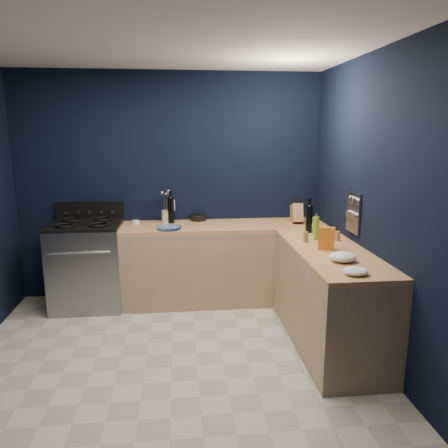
{
  "coord_description": "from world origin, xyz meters",
  "views": [
    {
      "loc": [
        0.1,
        -3.3,
        1.94
      ],
      "look_at": [
        0.55,
        1.0,
        1.0
      ],
      "focal_mm": 34.6,
      "sensor_mm": 36.0,
      "label": 1
    }
  ],
  "objects": [
    {
      "name": "gas_range",
      "position": [
        -0.93,
        1.42,
        0.46
      ],
      "size": [
        0.76,
        0.66,
        0.92
      ],
      "primitive_type": "cube",
      "color": "gray",
      "rests_on": "floor"
    },
    {
      "name": "floor",
      "position": [
        0.0,
        0.0,
        -0.01
      ],
      "size": [
        3.5,
        3.5,
        0.02
      ],
      "primitive_type": "cube",
      "color": "#B8B4A2",
      "rests_on": "ground"
    },
    {
      "name": "utensil_crock",
      "position": [
        -0.05,
        1.63,
        0.97
      ],
      "size": [
        0.15,
        0.15,
        0.14
      ],
      "primitive_type": "cylinder",
      "rotation": [
        0.0,
        0.0,
        0.36
      ],
      "color": "beige",
      "rests_on": "top_back"
    },
    {
      "name": "crouton_bag",
      "position": [
        1.4,
        0.3,
        1.0
      ],
      "size": [
        0.15,
        0.11,
        0.2
      ],
      "primitive_type": "cube",
      "rotation": [
        0.0,
        0.0,
        -0.41
      ],
      "color": "red",
      "rests_on": "top_right"
    },
    {
      "name": "wall_outlet",
      "position": [
        0.0,
        1.74,
        1.08
      ],
      "size": [
        0.09,
        0.02,
        0.13
      ],
      "primitive_type": "cube",
      "color": "white",
      "rests_on": "wall_back"
    },
    {
      "name": "wine_bottle_right",
      "position": [
        1.43,
        0.96,
        1.04
      ],
      "size": [
        0.09,
        0.09,
        0.28
      ],
      "primitive_type": "cylinder",
      "rotation": [
        0.0,
        0.0,
        0.39
      ],
      "color": "black",
      "rests_on": "top_right"
    },
    {
      "name": "oil_bottle",
      "position": [
        1.41,
        0.65,
        1.02
      ],
      "size": [
        0.06,
        0.06,
        0.23
      ],
      "primitive_type": "cylinder",
      "rotation": [
        0.0,
        0.0,
        0.12
      ],
      "color": "#77AB25",
      "rests_on": "top_right"
    },
    {
      "name": "wall_front",
      "position": [
        0.0,
        -1.76,
        1.3
      ],
      "size": [
        3.5,
        0.02,
        2.6
      ],
      "primitive_type": "cube",
      "color": "black",
      "rests_on": "ground"
    },
    {
      "name": "cooktop",
      "position": [
        -0.93,
        1.42,
        0.94
      ],
      "size": [
        0.76,
        0.66,
        0.03
      ],
      "primitive_type": "cube",
      "color": "black",
      "rests_on": "gas_range"
    },
    {
      "name": "towel_front",
      "position": [
        1.41,
        -0.07,
        0.94
      ],
      "size": [
        0.26,
        0.23,
        0.08
      ],
      "primitive_type": "ellipsoid",
      "rotation": [
        0.0,
        0.0,
        -0.21
      ],
      "color": "white",
      "rests_on": "top_right"
    },
    {
      "name": "wall_back",
      "position": [
        0.0,
        1.76,
        1.3
      ],
      "size": [
        3.5,
        0.02,
        2.6
      ],
      "primitive_type": "cube",
      "color": "black",
      "rests_on": "ground"
    },
    {
      "name": "ceiling",
      "position": [
        0.0,
        0.0,
        2.61
      ],
      "size": [
        3.5,
        3.5,
        0.02
      ],
      "primitive_type": "cube",
      "color": "silver",
      "rests_on": "ground"
    },
    {
      "name": "wall_right",
      "position": [
        1.76,
        0.0,
        1.3
      ],
      "size": [
        0.02,
        3.5,
        2.6
      ],
      "primitive_type": "cube",
      "color": "black",
      "rests_on": "ground"
    },
    {
      "name": "backguard",
      "position": [
        -0.93,
        1.72,
        1.04
      ],
      "size": [
        0.76,
        0.06,
        0.2
      ],
      "primitive_type": "cube",
      "color": "black",
      "rests_on": "gas_range"
    },
    {
      "name": "lemon_basket",
      "position": [
        0.32,
        1.69,
        0.94
      ],
      "size": [
        0.2,
        0.2,
        0.07
      ],
      "primitive_type": "cylinder",
      "rotation": [
        0.0,
        0.0,
        -0.06
      ],
      "color": "black",
      "rests_on": "top_back"
    },
    {
      "name": "towel_end",
      "position": [
        1.38,
        -0.39,
        0.93
      ],
      "size": [
        0.22,
        0.2,
        0.06
      ],
      "primitive_type": "ellipsoid",
      "rotation": [
        0.0,
        0.0,
        -0.22
      ],
      "color": "white",
      "rests_on": "top_right"
    },
    {
      "name": "spice_jar_near",
      "position": [
        1.29,
        0.57,
        0.95
      ],
      "size": [
        0.05,
        0.05,
        0.1
      ],
      "primitive_type": "cylinder",
      "rotation": [
        0.0,
        0.0,
        0.13
      ],
      "color": "olive",
      "rests_on": "top_right"
    },
    {
      "name": "cab_right",
      "position": [
        1.44,
        0.29,
        0.43
      ],
      "size": [
        0.63,
        1.67,
        0.86
      ],
      "primitive_type": "cube",
      "color": "tan",
      "rests_on": "floor"
    },
    {
      "name": "oven_door",
      "position": [
        -0.93,
        1.1,
        0.45
      ],
      "size": [
        0.59,
        0.02,
        0.42
      ],
      "primitive_type": "cube",
      "color": "black",
      "rests_on": "gas_range"
    },
    {
      "name": "knife_block",
      "position": [
        1.44,
        1.45,
        1.01
      ],
      "size": [
        0.13,
        0.26,
        0.26
      ],
      "primitive_type": "cube",
      "rotation": [
        -0.31,
        0.0,
        -0.07
      ],
      "color": "#9C6940",
      "rests_on": "top_back"
    },
    {
      "name": "plate_stack",
      "position": [
        -0.02,
        1.25,
        0.92
      ],
      "size": [
        0.31,
        0.31,
        0.03
      ],
      "primitive_type": "cylinder",
      "rotation": [
        0.0,
        0.0,
        -0.33
      ],
      "color": "#3F5092",
      "rests_on": "top_back"
    },
    {
      "name": "spice_jar_far",
      "position": [
        1.61,
        0.59,
        0.95
      ],
      "size": [
        0.05,
        0.05,
        0.09
      ],
      "primitive_type": "cylinder",
      "rotation": [
        0.0,
        0.0,
        0.01
      ],
      "color": "olive",
      "rests_on": "top_right"
    },
    {
      "name": "ramekin",
      "position": [
        -0.41,
        1.6,
        0.92
      ],
      "size": [
        0.1,
        0.1,
        0.03
      ],
      "primitive_type": "cylinder",
      "rotation": [
        0.0,
        0.0,
        -0.14
      ],
      "color": "white",
      "rests_on": "top_back"
    },
    {
      "name": "top_back",
      "position": [
        0.6,
        1.44,
        0.88
      ],
      "size": [
        2.3,
        0.63,
        0.04
      ],
      "primitive_type": "cube",
      "color": "#9C6233",
      "rests_on": "cab_back"
    },
    {
      "name": "spice_panel",
      "position": [
        1.74,
        0.55,
        1.18
      ],
      "size": [
        0.02,
        0.28,
        0.38
      ],
      "primitive_type": "cube",
      "color": "gray",
      "rests_on": "wall_right"
    },
    {
      "name": "cab_back",
      "position": [
        0.6,
        1.44,
        0.43
      ],
      "size": [
        2.3,
        0.63,
        0.86
      ],
      "primitive_type": "cube",
      "color": "tan",
      "rests_on": "floor"
    },
    {
      "name": "wine_bottle_back",
      "position": [
        0.0,
        1.58,
        1.05
      ],
      "size": [
        0.09,
        0.09,
        0.29
      ],
      "primitive_type": "cylinder",
      "rotation": [
        0.0,
        0.0,
        0.23
      ],
      "color": "black",
      "rests_on": "top_back"
    },
    {
      "name": "top_right",
      "position": [
        1.44,
        0.29,
        0.88
      ],
      "size": [
        0.63,
        1.67,
        0.04
      ],
      "primitive_type": "cube",
      "color": "#9C6233",
      "rests_on": "cab_right"
    }
  ]
}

